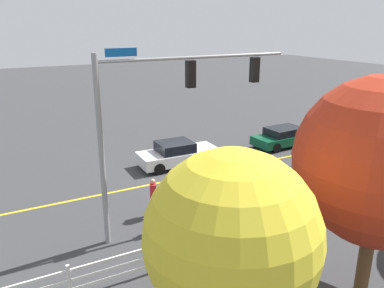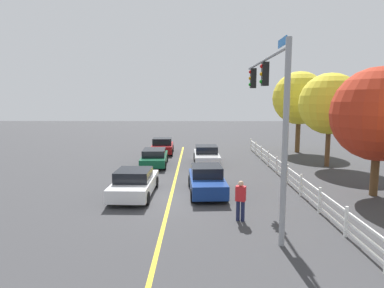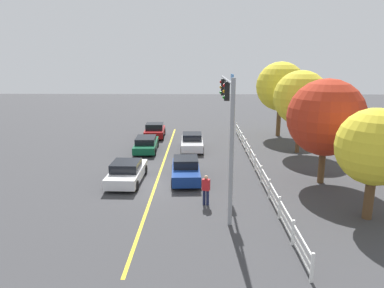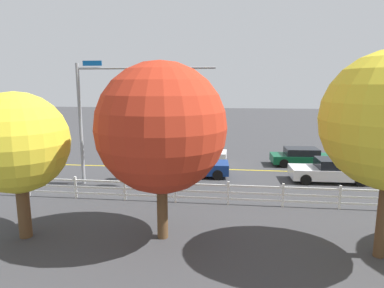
{
  "view_description": "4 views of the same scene",
  "coord_description": "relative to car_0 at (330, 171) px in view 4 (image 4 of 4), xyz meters",
  "views": [
    {
      "loc": [
        8.71,
        16.92,
        7.9
      ],
      "look_at": [
        0.76,
        2.0,
        2.53
      ],
      "focal_mm": 36.03,
      "sensor_mm": 36.0,
      "label": 1
    },
    {
      "loc": [
        16.44,
        1.25,
        4.99
      ],
      "look_at": [
        -0.14,
        1.09,
        2.75
      ],
      "focal_mm": 31.12,
      "sensor_mm": 36.0,
      "label": 2
    },
    {
      "loc": [
        21.11,
        2.73,
        7.72
      ],
      "look_at": [
        0.51,
        2.31,
        2.77
      ],
      "focal_mm": 32.89,
      "sensor_mm": 36.0,
      "label": 3
    },
    {
      "loc": [
        -3.05,
        22.22,
        5.79
      ],
      "look_at": [
        -0.65,
        1.87,
        2.08
      ],
      "focal_mm": 30.92,
      "sensor_mm": 36.0,
      "label": 4
    }
  ],
  "objects": [
    {
      "name": "ground_plane",
      "position": [
        9.02,
        -2.13,
        -0.66
      ],
      "size": [
        120.0,
        120.0,
        0.0
      ],
      "primitive_type": "plane",
      "color": "#38383A"
    },
    {
      "name": "lane_center_stripe",
      "position": [
        5.02,
        -2.13,
        -0.66
      ],
      "size": [
        28.0,
        0.16,
        0.01
      ],
      "primitive_type": "cube",
      "color": "gold",
      "rests_on": "ground_plane"
    },
    {
      "name": "signal_assembly",
      "position": [
        12.12,
        2.09,
        4.33
      ],
      "size": [
        7.83,
        0.38,
        7.08
      ],
      "color": "gray",
      "rests_on": "ground_plane"
    },
    {
      "name": "car_0",
      "position": [
        0.0,
        0.0,
        0.0
      ],
      "size": [
        4.55,
        2.02,
        1.4
      ],
      "rotation": [
        0.0,
        0.0,
        0.02
      ],
      "color": "silver",
      "rests_on": "ground_plane"
    },
    {
      "name": "car_1",
      "position": [
        0.69,
        -3.96,
        -0.03
      ],
      "size": [
        4.77,
        2.06,
        1.28
      ],
      "rotation": [
        0.0,
        0.0,
        3.18
      ],
      "color": "#0C4C2D",
      "rests_on": "ground_plane"
    },
    {
      "name": "car_2",
      "position": [
        8.15,
        -0.26,
        0.03
      ],
      "size": [
        4.38,
        2.05,
        1.46
      ],
      "rotation": [
        0.0,
        0.0,
        0.06
      ],
      "color": "navy",
      "rests_on": "ground_plane"
    },
    {
      "name": "car_4",
      "position": [
        8.63,
        -4.04,
        0.01
      ],
      "size": [
        4.68,
        2.07,
        1.41
      ],
      "rotation": [
        0.0,
        0.0,
        3.12
      ],
      "color": "silver",
      "rests_on": "ground_plane"
    },
    {
      "name": "pedestrian",
      "position": [
        12.23,
        0.99,
        0.26
      ],
      "size": [
        0.38,
        0.47,
        1.69
      ],
      "rotation": [
        0.0,
        0.0,
        2.79
      ],
      "color": "#191E3F",
      "rests_on": "ground_plane"
    },
    {
      "name": "white_rail_fence",
      "position": [
        6.02,
        4.62,
        -0.06
      ],
      "size": [
        26.1,
        0.1,
        1.15
      ],
      "color": "white",
      "rests_on": "ground_plane"
    },
    {
      "name": "tree_1",
      "position": [
        13.72,
        9.01,
        3.0
      ],
      "size": [
        3.72,
        3.72,
        5.55
      ],
      "color": "brown",
      "rests_on": "ground_plane"
    },
    {
      "name": "tree_3",
      "position": [
        8.47,
        8.45,
        3.57
      ],
      "size": [
        4.78,
        4.78,
        6.64
      ],
      "color": "brown",
      "rests_on": "ground_plane"
    }
  ]
}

